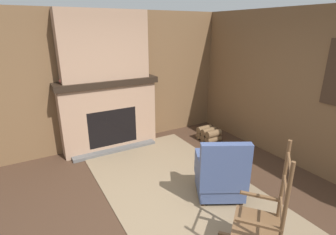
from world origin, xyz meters
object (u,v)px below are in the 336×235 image
at_px(armchair, 221,176).
at_px(rocking_chair, 261,227).
at_px(oil_lamp_vase, 62,78).
at_px(storage_case, 139,72).
at_px(firewood_stack, 209,134).
at_px(decorative_plate_on_mantel, 109,73).

relative_size(armchair, rocking_chair, 0.71).
bearing_deg(armchair, oil_lamp_vase, 61.48).
height_order(armchair, storage_case, storage_case).
height_order(armchair, oil_lamp_vase, oil_lamp_vase).
xyz_separation_m(firewood_stack, oil_lamp_vase, (-0.76, -2.69, 1.34)).
height_order(firewood_stack, storage_case, storage_case).
bearing_deg(oil_lamp_vase, armchair, 32.89).
relative_size(armchair, firewood_stack, 2.02).
bearing_deg(armchair, firewood_stack, -5.33).
relative_size(armchair, decorative_plate_on_mantel, 4.17).
distance_m(oil_lamp_vase, storage_case, 1.46).
height_order(rocking_chair, firewood_stack, rocking_chair).
relative_size(storage_case, decorative_plate_on_mantel, 1.02).
height_order(storage_case, decorative_plate_on_mantel, decorative_plate_on_mantel).
bearing_deg(armchair, decorative_plate_on_mantel, 45.05).
xyz_separation_m(oil_lamp_vase, decorative_plate_on_mantel, (-0.02, 0.85, 0.02)).
distance_m(armchair, storage_case, 2.67).
distance_m(oil_lamp_vase, decorative_plate_on_mantel, 0.85).
bearing_deg(armchair, storage_case, 31.29).
distance_m(rocking_chair, storage_case, 3.63).
xyz_separation_m(oil_lamp_vase, storage_case, (0.00, 1.46, -0.01)).
height_order(rocking_chair, decorative_plate_on_mantel, decorative_plate_on_mantel).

